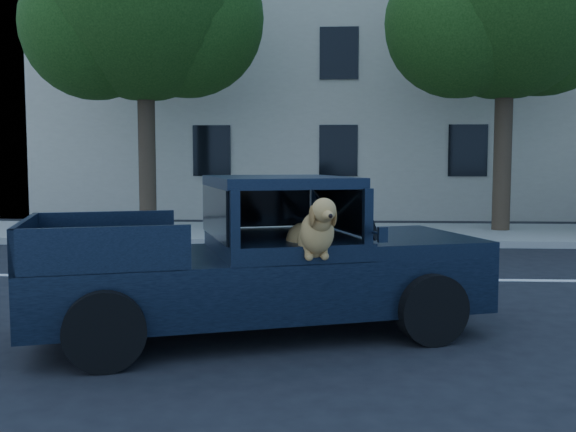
# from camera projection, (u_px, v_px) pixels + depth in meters

# --- Properties ---
(ground) EXTENTS (120.00, 120.00, 0.00)m
(ground) POSITION_uv_depth(u_px,v_px,m) (272.00, 336.00, 6.88)
(ground) COLOR black
(ground) RESTS_ON ground
(far_sidewalk) EXTENTS (60.00, 4.00, 0.15)m
(far_sidewalk) POSITION_uv_depth(u_px,v_px,m) (302.00, 233.00, 16.03)
(far_sidewalk) COLOR gray
(far_sidewalk) RESTS_ON ground
(lane_stripes) EXTENTS (21.60, 0.14, 0.01)m
(lane_stripes) POSITION_uv_depth(u_px,v_px,m) (415.00, 279.00, 10.15)
(lane_stripes) COLOR silver
(lane_stripes) RESTS_ON ground
(street_tree_left) EXTENTS (6.00, 5.20, 8.60)m
(street_tree_left) POSITION_uv_depth(u_px,v_px,m) (146.00, 9.00, 16.18)
(street_tree_left) COLOR #332619
(street_tree_left) RESTS_ON ground
(street_tree_mid) EXTENTS (6.00, 5.20, 8.60)m
(street_tree_mid) POSITION_uv_depth(u_px,v_px,m) (508.00, 4.00, 15.68)
(street_tree_mid) COLOR #332619
(street_tree_mid) RESTS_ON ground
(building_main) EXTENTS (26.00, 6.00, 9.00)m
(building_main) POSITION_uv_depth(u_px,v_px,m) (393.00, 87.00, 22.74)
(building_main) COLOR beige
(building_main) RESTS_ON ground
(pickup_truck) EXTENTS (5.11, 3.24, 1.71)m
(pickup_truck) POSITION_uv_depth(u_px,v_px,m) (252.00, 281.00, 6.97)
(pickup_truck) COLOR black
(pickup_truck) RESTS_ON ground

